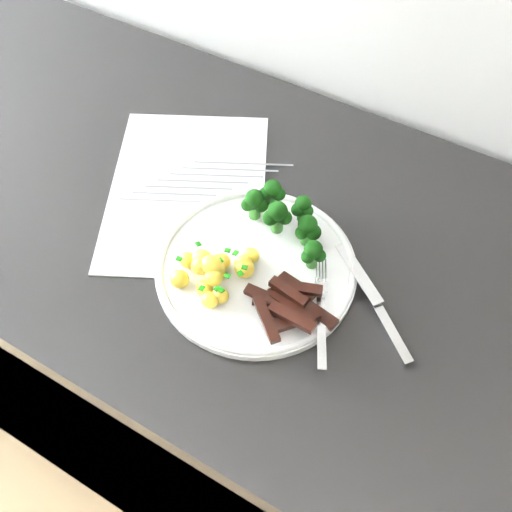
% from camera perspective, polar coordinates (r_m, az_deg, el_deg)
% --- Properties ---
extents(counter, '(2.34, 0.58, 0.88)m').
position_cam_1_polar(counter, '(1.14, 6.16, -14.63)').
color(counter, black).
rests_on(counter, ground).
extents(recipe_paper, '(0.33, 0.37, 0.00)m').
position_cam_1_polar(recipe_paper, '(0.84, -6.56, 6.43)').
color(recipe_paper, white).
rests_on(recipe_paper, counter).
extents(plate, '(0.25, 0.25, 0.01)m').
position_cam_1_polar(plate, '(0.75, 0.00, -1.03)').
color(plate, white).
rests_on(plate, counter).
extents(broccoli, '(0.13, 0.09, 0.06)m').
position_cam_1_polar(broccoli, '(0.75, 2.85, 3.98)').
color(broccoli, '#296421').
rests_on(broccoli, plate).
extents(potatoes, '(0.09, 0.10, 0.04)m').
position_cam_1_polar(potatoes, '(0.72, -4.10, -1.33)').
color(potatoes, yellow).
rests_on(potatoes, plate).
extents(beef_strips, '(0.12, 0.10, 0.03)m').
position_cam_1_polar(beef_strips, '(0.70, 3.04, -4.73)').
color(beef_strips, black).
rests_on(beef_strips, plate).
extents(fork, '(0.08, 0.14, 0.01)m').
position_cam_1_polar(fork, '(0.70, 6.28, -5.72)').
color(fork, silver).
rests_on(fork, plate).
extents(knife, '(0.15, 0.12, 0.02)m').
position_cam_1_polar(knife, '(0.72, 11.94, -5.55)').
color(knife, silver).
rests_on(knife, plate).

